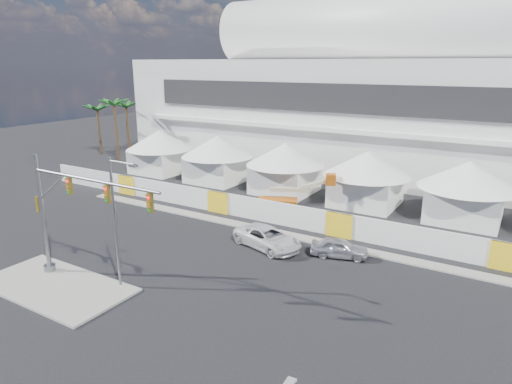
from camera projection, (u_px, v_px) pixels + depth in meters
The scene contains 11 objects.
ground at pixel (160, 291), 28.11m from camera, with size 160.00×160.00×0.00m, color black.
median_island at pixel (55, 286), 28.62m from camera, with size 10.00×5.00×0.15m, color gray.
stadium at pixel (446, 98), 55.26m from camera, with size 80.00×24.80×21.98m.
tent_row at pixel (324, 168), 46.71m from camera, with size 53.40×8.40×5.40m.
hoarding_fence at pixel (339, 225), 36.74m from camera, with size 70.00×0.25×2.00m, color white.
palm_cluster at pixel (126, 110), 67.21m from camera, with size 10.60×10.60×8.55m.
sedan_silver at pixel (339, 248), 32.95m from camera, with size 4.12×1.66×1.40m, color silver.
pickup_curb at pixel (268, 238), 34.58m from camera, with size 5.67×2.62×1.58m, color silver.
traffic_mast at pixel (63, 213), 28.34m from camera, with size 10.83×0.77×7.94m.
streetlight_median at pixel (117, 215), 27.30m from camera, with size 2.25×0.23×8.14m.
boom_lift at pixel (284, 201), 43.06m from camera, with size 7.52×3.01×3.67m.
Camera 1 is at (18.26, -18.57, 13.59)m, focal length 32.00 mm.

